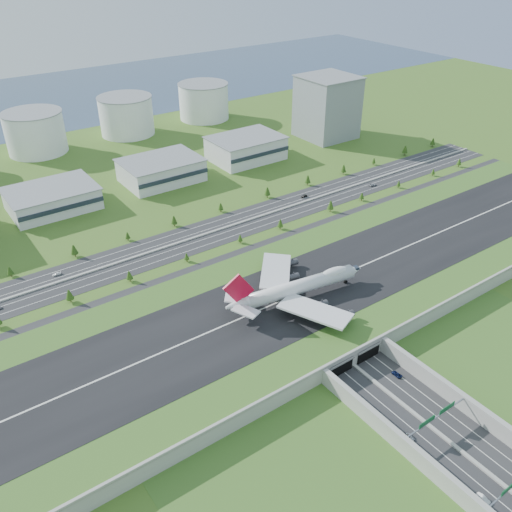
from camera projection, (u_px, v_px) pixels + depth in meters
ground at (286, 311)px, 281.38m from camera, size 1200.00×1200.00×0.00m
airfield_deck at (286, 305)px, 279.18m from camera, size 520.00×100.00×9.20m
underpass_road at (444, 431)px, 210.40m from camera, size 38.80×120.40×8.00m
sign_gantry_near at (436, 418)px, 211.61m from camera, size 38.70×0.70×9.80m
north_expressway at (195, 238)px, 347.48m from camera, size 560.00×36.00×0.12m
tree_row at (213, 223)px, 354.99m from camera, size 501.66×48.70×8.49m
hangar_mid_a at (52, 199)px, 380.10m from camera, size 58.00×42.00×15.00m
hangar_mid_b at (161, 170)px, 421.55m from camera, size 58.00×42.00×17.00m
hangar_mid_c at (246, 148)px, 460.53m from camera, size 58.00×42.00×19.00m
office_tower at (327, 107)px, 501.53m from camera, size 46.00×46.00×55.00m
fuel_tank_b at (35, 133)px, 470.75m from camera, size 50.00×50.00×35.00m
fuel_tank_c at (126, 116)px, 512.72m from camera, size 50.00×50.00×35.00m
fuel_tank_d at (204, 101)px, 554.70m from camera, size 50.00×50.00×35.00m
bay_water at (26, 102)px, 615.47m from camera, size 1200.00×260.00×0.06m
boeing_747 at (297, 287)px, 273.93m from camera, size 80.29×75.39×24.92m
car_0 at (410, 436)px, 211.45m from camera, size 2.70×4.57×1.46m
car_1 at (483, 499)px, 188.37m from camera, size 2.01×5.10×1.65m
car_2 at (397, 374)px, 240.80m from camera, size 2.53×5.15×1.40m
car_5 at (304, 196)px, 399.03m from camera, size 5.32×2.15×1.72m
car_6 at (373, 185)px, 416.67m from camera, size 6.31×3.42×1.68m
car_7 at (57, 274)px, 310.04m from camera, size 5.25×2.49×1.48m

